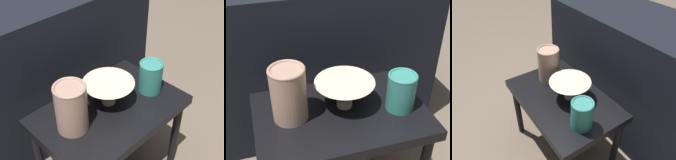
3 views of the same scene
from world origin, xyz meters
The scene contains 5 objects.
table centered at (0.00, 0.00, 0.37)m, with size 0.61×0.40×0.43m.
couch_backdrop centered at (0.00, 0.54, 0.37)m, with size 1.17×0.50×0.75m.
bowl centered at (0.02, 0.03, 0.49)m, with size 0.21×0.21×0.10m.
vase_textured_left centered at (-0.17, 0.02, 0.53)m, with size 0.12×0.12×0.20m.
vase_colorful_right centered at (0.21, -0.04, 0.50)m, with size 0.10×0.10×0.14m.
Camera 1 is at (-0.66, -0.67, 1.29)m, focal length 50.00 mm.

